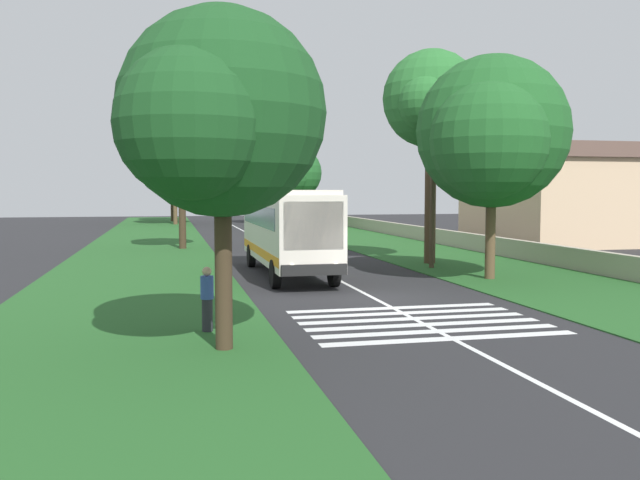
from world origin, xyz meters
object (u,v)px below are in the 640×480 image
Objects in this scene: roadside_building at (552,195)px; pedestrian at (207,298)px; roadside_tree_left_2 at (216,119)px; roadside_tree_right_3 at (294,175)px; coach_bus at (287,226)px; trailing_car_1 at (271,225)px; roadside_tree_right_1 at (428,103)px; trailing_car_0 at (284,232)px; utility_pole at (433,176)px; roadside_tree_left_0 at (179,146)px; roadside_tree_right_0 at (274,165)px; roadside_tree_right_2 at (487,137)px; roadside_tree_left_1 at (170,160)px; roadside_tree_left_3 at (173,157)px.

roadside_building is 7.36× the size of pedestrian.
roadside_tree_right_3 is (50.13, -11.21, 0.03)m from roadside_tree_left_2.
trailing_car_1 is at bearing -7.38° from coach_bus.
pedestrian is (-14.47, 11.91, -7.20)m from roadside_tree_right_1.
coach_bus is at bearing -16.55° from roadside_tree_left_2.
roadside_tree_right_3 is at bearing 32.41° from roadside_building.
trailing_car_0 is at bearing 166.83° from roadside_tree_right_3.
utility_pole is (-2.12, 0.59, -3.72)m from roadside_tree_right_1.
utility_pole reaches higher than roadside_building.
roadside_tree_left_0 reaches higher than roadside_tree_left_2.
roadside_tree_right_0 is 45.22m from utility_pole.
roadside_tree_right_0 is 1.17× the size of utility_pole.
roadside_tree_right_2 is at bearing -55.98° from pedestrian.
roadside_tree_right_3 is 4.79× the size of pedestrian.
roadside_tree_left_1 reaches higher than trailing_car_0.
trailing_car_1 is (29.71, -3.85, -1.48)m from coach_bus.
trailing_car_1 is at bearing 6.61° from utility_pole.
utility_pole is at bearing -37.79° from roadside_tree_left_2.
roadside_tree_right_2 reaches higher than roadside_building.
coach_bus is 20.51m from trailing_car_0.
roadside_tree_right_1 reaches higher than pedestrian.
coach_bus is 0.90× the size of roadside_building.
roadside_tree_right_0 is at bearing 0.57° from utility_pole.
roadside_tree_right_1 is 1.16× the size of roadside_tree_right_2.
utility_pole is (-53.61, -11.81, -3.13)m from roadside_tree_left_1.
roadside_tree_left_2 is 0.73× the size of roadside_tree_right_1.
utility_pole is (0.94, -7.18, 2.25)m from coach_bus.
roadside_tree_right_3 is (16.44, -3.85, 4.68)m from trailing_car_0.
trailing_car_0 is 2.54× the size of pedestrian.
roadside_tree_right_2 is 1.14× the size of roadside_tree_right_3.
roadside_tree_right_2 is at bearing -179.86° from roadside_tree_right_1.
utility_pole is at bearing 8.08° from roadside_tree_right_2.
roadside_tree_left_3 reaches higher than trailing_car_0.
trailing_car_0 is 28.51m from roadside_tree_left_3.
roadside_tree_left_0 is 26.10m from roadside_building.
roadside_tree_right_2 is (-57.91, -12.42, -1.60)m from roadside_tree_left_1.
utility_pole is (14.44, -11.20, -0.92)m from roadside_tree_left_2.
utility_pole reaches higher than roadside_tree_left_2.
roadside_tree_left_1 is (24.83, 8.48, 6.85)m from trailing_car_1.
trailing_car_1 is at bearing 8.38° from roadside_tree_right_1.
roadside_tree_left_3 is at bearing 5.32° from coach_bus.
roadside_tree_left_1 is (34.36, 7.98, 6.85)m from trailing_car_0.
roadside_tree_left_0 is 1.05× the size of utility_pole.
roadside_tree_right_1 is (-43.71, -12.14, 0.61)m from roadside_tree_left_3.
utility_pole is (4.30, 0.61, -1.53)m from roadside_tree_right_2.
pedestrian is at bearing -179.78° from roadside_tree_left_3.
roadside_tree_left_0 is at bearing 160.72° from roadside_tree_right_0.
trailing_car_1 is 0.51× the size of utility_pole.
roadside_tree_right_0 is at bearing -93.42° from roadside_tree_left_3.
roadside_tree_right_2 is (-49.47, -1.06, -0.72)m from roadside_tree_right_0.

